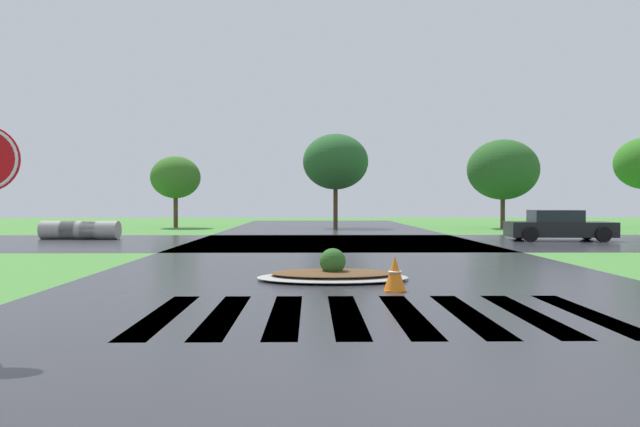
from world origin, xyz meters
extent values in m
cube|color=#478438|center=(0.00, 0.00, -0.05)|extent=(120.00, 120.00, 0.10)
cube|color=#2B2B30|center=(0.00, 10.00, 0.00)|extent=(11.98, 80.00, 0.01)
cube|color=#2B2B30|center=(0.00, 20.71, 0.00)|extent=(90.00, 10.78, 0.01)
cube|color=white|center=(-3.15, 4.31, 0.00)|extent=(0.45, 3.56, 0.01)
cube|color=white|center=(-2.25, 4.31, 0.00)|extent=(0.45, 3.56, 0.01)
cube|color=white|center=(-1.35, 4.31, 0.00)|extent=(0.45, 3.56, 0.01)
cube|color=white|center=(-0.45, 4.31, 0.00)|extent=(0.45, 3.56, 0.01)
cube|color=white|center=(0.45, 4.31, 0.00)|extent=(0.45, 3.56, 0.01)
cube|color=white|center=(1.35, 4.31, 0.00)|extent=(0.45, 3.56, 0.01)
cube|color=white|center=(2.25, 4.31, 0.00)|extent=(0.45, 3.56, 0.01)
cube|color=white|center=(3.15, 4.31, 0.00)|extent=(0.45, 3.56, 0.01)
ellipsoid|color=#9E9B93|center=(-0.51, 8.34, 0.06)|extent=(3.23, 1.96, 0.12)
ellipsoid|color=brown|center=(-0.51, 8.34, 0.15)|extent=(2.65, 1.61, 0.10)
sphere|color=#2D6023|center=(-0.51, 8.34, 0.40)|extent=(0.56, 0.56, 0.56)
cube|color=black|center=(9.75, 21.57, 0.49)|extent=(4.50, 2.10, 0.64)
cube|color=#1E232B|center=(9.57, 21.59, 1.06)|extent=(2.13, 1.71, 0.51)
cylinder|color=black|center=(11.31, 22.38, 0.32)|extent=(0.65, 0.27, 0.64)
cylinder|color=black|center=(11.17, 20.54, 0.32)|extent=(0.65, 0.27, 0.64)
cylinder|color=black|center=(8.34, 22.61, 0.32)|extent=(0.65, 0.27, 0.64)
cylinder|color=black|center=(8.20, 20.77, 0.32)|extent=(0.65, 0.27, 0.64)
cylinder|color=#9E9B93|center=(-12.22, 22.88, 0.41)|extent=(1.67, 0.94, 0.82)
cylinder|color=#9E9B93|center=(-11.29, 22.81, 0.41)|extent=(1.67, 0.94, 0.82)
cylinder|color=#9E9B93|center=(-10.35, 22.74, 0.41)|extent=(1.67, 0.94, 0.82)
cone|color=orange|center=(0.60, 6.72, 0.33)|extent=(0.42, 0.42, 0.66)
torus|color=white|center=(0.60, 6.72, 0.36)|extent=(0.26, 0.26, 0.04)
cube|color=orange|center=(0.60, 6.72, 0.01)|extent=(0.36, 0.36, 0.03)
cylinder|color=#4C3823|center=(-9.72, 35.08, 1.07)|extent=(0.28, 0.28, 2.14)
ellipsoid|color=#356B22|center=(-9.72, 35.08, 3.26)|extent=(3.19, 3.19, 2.72)
cylinder|color=#4C3823|center=(0.61, 34.68, 1.39)|extent=(0.28, 0.28, 2.78)
ellipsoid|color=#275C29|center=(0.61, 34.68, 4.25)|extent=(4.20, 4.20, 3.57)
cylinder|color=#4C3823|center=(11.14, 33.85, 1.07)|extent=(0.28, 0.28, 2.14)
ellipsoid|color=#295C23|center=(11.14, 33.85, 3.70)|extent=(4.46, 4.46, 3.79)
camera|label=1|loc=(-0.97, -4.73, 1.67)|focal=34.51mm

